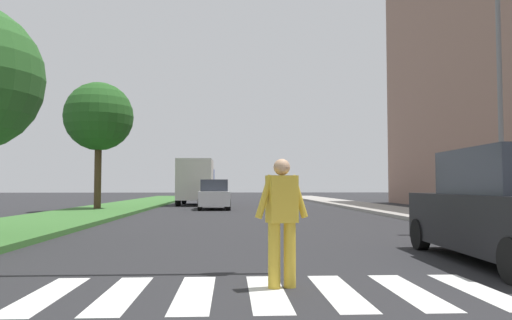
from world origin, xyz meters
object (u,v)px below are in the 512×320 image
traffic_light_gantry (62,1)px  suv_crossing (509,209)px  tree_far (99,117)px  pedestrian_performer (282,216)px  truck_box_delivery (196,181)px  sedan_midblock (214,196)px  street_lamp_right (496,73)px

traffic_light_gantry → suv_crossing: bearing=2.7°
tree_far → traffic_light_gantry: 18.90m
tree_far → pedestrian_performer: (7.63, -19.83, -4.03)m
truck_box_delivery → tree_far: bearing=-118.9°
suv_crossing → truck_box_delivery: 27.31m
pedestrian_performer → tree_far: bearing=111.0°
tree_far → truck_box_delivery: 10.05m
tree_far → suv_crossing: (11.73, -18.05, -4.03)m
traffic_light_gantry → suv_crossing: 8.22m
traffic_light_gantry → truck_box_delivery: size_ratio=1.17×
tree_far → suv_crossing: 21.90m
traffic_light_gantry → suv_crossing: (7.49, 0.35, -3.36)m
pedestrian_performer → sedan_midblock: size_ratio=0.41×
street_lamp_right → truck_box_delivery: (-10.04, 20.87, -2.96)m
truck_box_delivery → suv_crossing: bearing=-74.8°
traffic_light_gantry → street_lamp_right: size_ratio=0.97×
sedan_midblock → truck_box_delivery: size_ratio=0.66×
sedan_midblock → truck_box_delivery: (-1.43, 6.34, 0.86)m
tree_far → sedan_midblock: bearing=18.0°
street_lamp_right → sedan_midblock: bearing=120.7°
traffic_light_gantry → street_lamp_right: (10.38, 5.83, 0.30)m
traffic_light_gantry → suv_crossing: size_ratio=1.56×
suv_crossing → truck_box_delivery: bearing=105.2°
suv_crossing → traffic_light_gantry: bearing=-177.3°
traffic_light_gantry → sedan_midblock: 20.73m
tree_far → street_lamp_right: (14.62, -12.57, -0.37)m
street_lamp_right → sedan_midblock: street_lamp_right is taller
truck_box_delivery → sedan_midblock: bearing=-77.3°
truck_box_delivery → traffic_light_gantry: bearing=-90.7°
tree_far → sedan_midblock: size_ratio=1.62×
pedestrian_performer → suv_crossing: size_ratio=0.36×
traffic_light_gantry → sedan_midblock: (1.76, 20.36, -3.51)m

